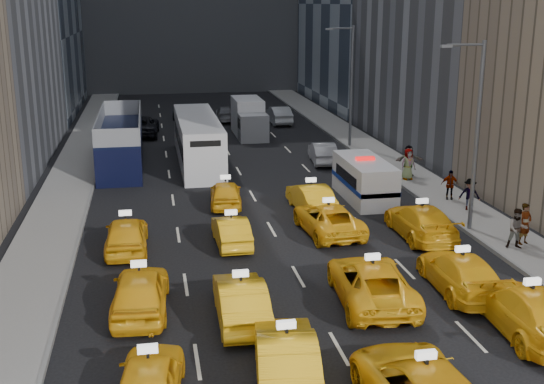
{
  "coord_description": "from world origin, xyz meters",
  "views": [
    {
      "loc": [
        -5.6,
        -16.83,
        10.63
      ],
      "look_at": [
        -0.06,
        13.57,
        2.0
      ],
      "focal_mm": 45.0,
      "sensor_mm": 36.0,
      "label": 1
    }
  ],
  "objects": [
    {
      "name": "curb_west",
      "position": [
        -9.05,
        25.0,
        0.09
      ],
      "size": [
        0.15,
        90.0,
        0.18
      ],
      "primitive_type": "cube",
      "color": "slate",
      "rests_on": "ground"
    },
    {
      "name": "city_bus",
      "position": [
        -2.41,
        28.55,
        1.59
      ],
      "size": [
        4.11,
        12.66,
        3.21
      ],
      "rotation": [
        0.0,
        0.0,
        -0.12
      ],
      "color": "silver",
      "rests_on": "ground"
    },
    {
      "name": "sidewalk_west",
      "position": [
        -10.5,
        25.0,
        0.07
      ],
      "size": [
        3.0,
        90.0,
        0.15
      ],
      "primitive_type": "cube",
      "color": "gray",
      "rests_on": "ground"
    },
    {
      "name": "curb_east",
      "position": [
        9.05,
        25.0,
        0.09
      ],
      "size": [
        0.15,
        90.0,
        0.18
      ],
      "primitive_type": "cube",
      "color": "slate",
      "rests_on": "ground"
    },
    {
      "name": "taxi_10",
      "position": [
        2.11,
        5.19,
        0.77
      ],
      "size": [
        3.01,
        5.75,
        1.55
      ],
      "primitive_type": "imported",
      "rotation": [
        0.0,
        0.0,
        3.06
      ],
      "color": "yellow",
      "rests_on": "ground"
    },
    {
      "name": "taxi_5",
      "position": [
        -2.06,
        0.35,
        0.81
      ],
      "size": [
        2.3,
        5.07,
        1.61
      ],
      "primitive_type": "imported",
      "rotation": [
        0.0,
        0.0,
        3.02
      ],
      "color": "yellow",
      "rests_on": "ground"
    },
    {
      "name": "misc_car_1",
      "position": [
        -6.22,
        39.59,
        0.8
      ],
      "size": [
        2.98,
        5.92,
        1.61
      ],
      "primitive_type": "imported",
      "rotation": [
        0.0,
        0.0,
        3.09
      ],
      "color": "black",
      "rests_on": "ground"
    },
    {
      "name": "misc_car_3",
      "position": [
        -2.32,
        44.95,
        0.8
      ],
      "size": [
        2.33,
        4.85,
        1.6
      ],
      "primitive_type": "imported",
      "rotation": [
        0.0,
        0.0,
        3.24
      ],
      "color": "black",
      "rests_on": "ground"
    },
    {
      "name": "taxi_9",
      "position": [
        -2.8,
        4.51,
        0.77
      ],
      "size": [
        1.71,
        4.69,
        1.54
      ],
      "primitive_type": "imported",
      "rotation": [
        0.0,
        0.0,
        3.12
      ],
      "color": "yellow",
      "rests_on": "ground"
    },
    {
      "name": "pedestrian_4",
      "position": [
        9.83,
        21.47,
        1.11
      ],
      "size": [
        0.98,
        0.61,
        1.91
      ],
      "primitive_type": "imported",
      "rotation": [
        0.0,
        0.0,
        0.11
      ],
      "color": "gray",
      "rests_on": "sidewalk_east"
    },
    {
      "name": "taxi_14",
      "position": [
        2.54,
        12.95,
        0.72
      ],
      "size": [
        2.73,
        5.3,
        1.43
      ],
      "primitive_type": "imported",
      "rotation": [
        0.0,
        0.0,
        3.21
      ],
      "color": "yellow",
      "rests_on": "ground"
    },
    {
      "name": "pedestrian_2",
      "position": [
        10.63,
        14.83,
        0.99
      ],
      "size": [
        1.18,
        0.85,
        1.68
      ],
      "primitive_type": "imported",
      "rotation": [
        0.0,
        0.0,
        -0.42
      ],
      "color": "gray",
      "rests_on": "sidewalk_east"
    },
    {
      "name": "taxi_11",
      "position": [
        5.74,
        5.5,
        0.75
      ],
      "size": [
        2.35,
        5.25,
        1.49
      ],
      "primitive_type": "imported",
      "rotation": [
        0.0,
        0.0,
        3.09
      ],
      "color": "yellow",
      "rests_on": "ground"
    },
    {
      "name": "double_decker",
      "position": [
        -7.52,
        29.15,
        1.74
      ],
      "size": [
        4.06,
        12.26,
        3.5
      ],
      "rotation": [
        0.0,
        0.0,
        0.11
      ],
      "color": "black",
      "rests_on": "ground"
    },
    {
      "name": "pedestrian_5",
      "position": [
        10.21,
        22.39,
        1.11
      ],
      "size": [
        1.78,
        0.55,
        1.91
      ],
      "primitive_type": "imported",
      "rotation": [
        0.0,
        0.0,
        -0.02
      ],
      "color": "gray",
      "rests_on": "sidewalk_east"
    },
    {
      "name": "taxi_16",
      "position": [
        -1.73,
        18.31,
        0.7
      ],
      "size": [
        2.02,
        4.22,
        1.39
      ],
      "primitive_type": "imported",
      "rotation": [
        0.0,
        0.0,
        3.05
      ],
      "color": "yellow",
      "rests_on": "ground"
    },
    {
      "name": "misc_car_2",
      "position": [
        1.5,
        45.47,
        0.68
      ],
      "size": [
        2.33,
        4.86,
        1.37
      ],
      "primitive_type": "imported",
      "rotation": [
        0.0,
        0.0,
        3.05
      ],
      "color": "slate",
      "rests_on": "ground"
    },
    {
      "name": "taxi_4",
      "position": [
        -5.93,
        -0.11,
        0.74
      ],
      "size": [
        2.25,
        4.51,
        1.48
      ],
      "primitive_type": "imported",
      "rotation": [
        0.0,
        0.0,
        3.02
      ],
      "color": "yellow",
      "rests_on": "ground"
    },
    {
      "name": "taxi_12",
      "position": [
        -6.82,
        12.21,
        0.77
      ],
      "size": [
        1.9,
        4.56,
        1.54
      ],
      "primitive_type": "imported",
      "rotation": [
        0.0,
        0.0,
        3.12
      ],
      "color": "yellow",
      "rests_on": "ground"
    },
    {
      "name": "pedestrian_3",
      "position": [
        10.48,
        16.91,
        0.97
      ],
      "size": [
        1.04,
        0.69,
        1.63
      ],
      "primitive_type": "imported",
      "rotation": [
        0.0,
        0.0,
        -0.29
      ],
      "color": "gray",
      "rests_on": "sidewalk_east"
    },
    {
      "name": "streetlight_near",
      "position": [
        9.18,
        12.0,
        4.92
      ],
      "size": [
        2.15,
        0.22,
        9.0
      ],
      "color": "#595B60",
      "rests_on": "ground"
    },
    {
      "name": "taxi_15",
      "position": [
        6.65,
        11.61,
        0.78
      ],
      "size": [
        2.28,
        5.4,
        1.55
      ],
      "primitive_type": "imported",
      "rotation": [
        0.0,
        0.0,
        3.12
      ],
      "color": "yellow",
      "rests_on": "ground"
    },
    {
      "name": "pedestrian_1",
      "position": [
        10.08,
        9.08,
        1.05
      ],
      "size": [
        0.98,
        0.73,
        1.81
      ],
      "primitive_type": "imported",
      "rotation": [
        0.0,
        0.0,
        -0.31
      ],
      "color": "gray",
      "rests_on": "sidewalk_east"
    },
    {
      "name": "taxi_7",
      "position": [
        6.46,
        1.91,
        0.81
      ],
      "size": [
        2.62,
        5.72,
        1.62
      ],
      "primitive_type": "imported",
      "rotation": [
        0.0,
        0.0,
        3.08
      ],
      "color": "yellow",
      "rests_on": "ground"
    },
    {
      "name": "box_truck",
      "position": [
        2.47,
        37.88,
        1.46
      ],
      "size": [
        2.69,
        6.67,
        2.98
      ],
      "rotation": [
        0.0,
        0.0,
        0.07
      ],
      "color": "silver",
      "rests_on": "ground"
    },
    {
      "name": "taxi_13",
      "position": [
        -2.18,
        12.15,
        0.66
      ],
      "size": [
        1.49,
        4.06,
        1.33
      ],
      "primitive_type": "imported",
      "rotation": [
        0.0,
        0.0,
        3.16
      ],
      "color": "yellow",
      "rests_on": "ground"
    },
    {
      "name": "taxi_8",
      "position": [
        -6.2,
        5.79,
        0.81
      ],
      "size": [
        2.22,
        4.89,
        1.63
      ],
      "primitive_type": "imported",
      "rotation": [
        0.0,
        0.0,
        3.08
      ],
      "color": "yellow",
      "rests_on": "ground"
    },
    {
      "name": "misc_car_0",
      "position": [
        5.97,
        27.29,
        0.72
      ],
      "size": [
        1.96,
        4.51,
        1.44
      ],
      "primitive_type": "imported",
      "rotation": [
        0.0,
        0.0,
        3.04
      ],
      "color": "#A2A3A9",
      "rests_on": "ground"
    },
    {
      "name": "taxi_17",
      "position": [
        2.56,
        16.57,
        0.74
      ],
      "size": [
        1.86,
        4.59,
        1.48
      ],
      "primitive_type": "imported",
      "rotation": [
        0.0,
        0.0,
        3.21
      ],
      "color": "yellow",
      "rests_on": "ground"
    },
    {
      "name": "streetlight_far",
      "position": [
        9.18,
        32.0,
        4.92
      ],
      "size": [
        2.15,
        0.22,
        9.0
      ],
      "color": "#595B60",
      "rests_on": "ground"
    },
    {
      "name": "ground",
      "position": [
        0.0,
        0.0,
        0.0
      ],
      "size": [
        160.0,
        160.0,
        0.0
      ],
      "primitive_type": "plane",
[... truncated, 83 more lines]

